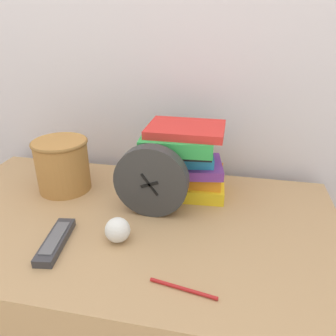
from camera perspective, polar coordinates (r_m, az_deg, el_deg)
wall_back at (r=1.17m, az=-1.86°, el=22.95°), size 6.00×0.04×2.40m
desk at (r=1.18m, az=-6.15°, el=-23.43°), size 1.18×0.66×0.72m
desk_clock at (r=0.90m, az=-2.95°, el=-2.36°), size 0.21×0.04×0.21m
book_stack at (r=1.01m, az=2.68°, el=1.44°), size 0.26×0.21×0.23m
basket at (r=1.10m, az=-17.92°, el=0.74°), size 0.17×0.17×0.17m
tv_remote at (r=0.88m, az=-18.99°, el=-11.93°), size 0.07×0.18×0.02m
crumpled_paper_ball at (r=0.84m, az=-8.77°, el=-10.61°), size 0.06×0.06×0.06m
pen at (r=0.73m, az=2.66°, el=-20.26°), size 0.15×0.03×0.01m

